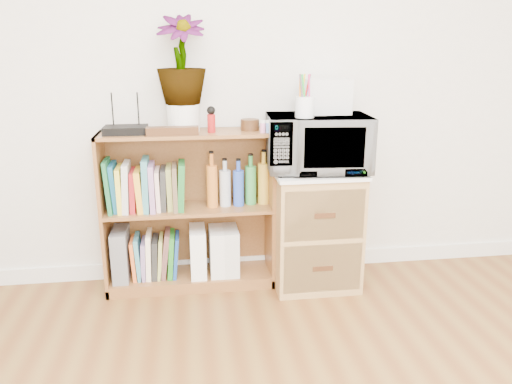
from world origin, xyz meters
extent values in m
cube|color=white|center=(0.00, 2.24, 0.05)|extent=(4.00, 0.02, 0.10)
cube|color=brown|center=(-0.35, 2.10, 0.47)|extent=(1.00, 0.30, 0.95)
cube|color=#9E7542|center=(0.40, 2.02, 0.35)|extent=(0.50, 0.45, 0.70)
imported|color=white|center=(0.40, 2.02, 0.88)|extent=(0.61, 0.44, 0.32)
cylinder|color=white|center=(0.30, 1.94, 1.10)|extent=(0.10, 0.10, 0.11)
cube|color=silver|center=(0.47, 2.09, 1.14)|extent=(0.25, 0.21, 0.20)
cube|color=black|center=(-0.68, 2.08, 0.97)|extent=(0.24, 0.16, 0.04)
imported|color=white|center=(-0.60, 2.07, 0.97)|extent=(0.13, 0.13, 0.03)
cylinder|color=white|center=(-0.36, 2.12, 1.03)|extent=(0.18, 0.18, 0.16)
imported|color=#367D32|center=(-0.36, 2.12, 1.35)|extent=(0.27, 0.27, 0.49)
cube|color=#391D0F|center=(-0.42, 2.00, 0.97)|extent=(0.28, 0.07, 0.05)
cylinder|color=#A51415|center=(-0.21, 2.06, 1.00)|extent=(0.04, 0.04, 0.10)
cylinder|color=#391F0F|center=(0.02, 2.11, 0.98)|extent=(0.11, 0.11, 0.06)
cube|color=pink|center=(0.11, 2.01, 0.98)|extent=(0.11, 0.04, 0.05)
cube|color=slate|center=(-0.76, 2.10, 0.22)|extent=(0.09, 0.25, 0.31)
cube|color=white|center=(-0.31, 2.09, 0.22)|extent=(0.09, 0.24, 0.29)
cube|color=white|center=(-0.19, 2.09, 0.21)|extent=(0.09, 0.23, 0.28)
cube|color=silver|center=(-0.11, 2.09, 0.21)|extent=(0.09, 0.23, 0.28)
cube|color=#1C693A|center=(-0.80, 2.10, 0.65)|extent=(0.04, 0.20, 0.31)
cube|color=#175D8A|center=(-0.77, 2.10, 0.64)|extent=(0.04, 0.20, 0.28)
cube|color=yellow|center=(-0.74, 2.10, 0.63)|extent=(0.03, 0.20, 0.26)
cube|color=beige|center=(-0.70, 2.10, 0.64)|extent=(0.05, 0.20, 0.29)
cube|color=#A41C22|center=(-0.67, 2.10, 0.62)|extent=(0.04, 0.20, 0.24)
cube|color=gold|center=(-0.63, 2.10, 0.62)|extent=(0.04, 0.20, 0.24)
cube|color=teal|center=(-0.59, 2.10, 0.65)|extent=(0.04, 0.20, 0.31)
cube|color=#A372AB|center=(-0.56, 2.10, 0.64)|extent=(0.03, 0.20, 0.27)
cube|color=#F8D2C1|center=(-0.52, 2.10, 0.62)|extent=(0.03, 0.20, 0.24)
cube|color=#2A2A2A|center=(-0.49, 2.10, 0.62)|extent=(0.04, 0.20, 0.24)
cube|color=#999F49|center=(-0.46, 2.10, 0.62)|extent=(0.03, 0.20, 0.25)
cube|color=brown|center=(-0.43, 2.10, 0.63)|extent=(0.03, 0.20, 0.26)
cube|color=#1D6E2B|center=(-0.39, 2.10, 0.64)|extent=(0.05, 0.20, 0.28)
cylinder|color=orange|center=(-0.21, 2.10, 0.66)|extent=(0.07, 0.07, 0.32)
cylinder|color=#B2BDC9|center=(-0.13, 2.10, 0.64)|extent=(0.07, 0.07, 0.28)
cylinder|color=blue|center=(-0.05, 2.10, 0.64)|extent=(0.06, 0.06, 0.28)
cylinder|color=green|center=(0.02, 2.10, 0.65)|extent=(0.07, 0.07, 0.30)
cylinder|color=gold|center=(0.10, 2.10, 0.66)|extent=(0.07, 0.07, 0.32)
cube|color=orange|center=(-0.69, 2.10, 0.19)|extent=(0.03, 0.19, 0.24)
cube|color=teal|center=(-0.66, 2.10, 0.20)|extent=(0.04, 0.19, 0.26)
cube|color=#896DA3|center=(-0.63, 2.10, 0.18)|extent=(0.04, 0.19, 0.23)
cube|color=#FFE9C6|center=(-0.60, 2.10, 0.21)|extent=(0.04, 0.19, 0.28)
cube|color=#262626|center=(-0.56, 2.10, 0.19)|extent=(0.04, 0.19, 0.24)
cube|color=#B3BA56|center=(-0.53, 2.10, 0.19)|extent=(0.04, 0.19, 0.25)
cube|color=brown|center=(-0.50, 2.10, 0.21)|extent=(0.07, 0.19, 0.28)
cube|color=#217E22|center=(-0.47, 2.10, 0.20)|extent=(0.05, 0.19, 0.27)
cube|color=navy|center=(-0.44, 2.10, 0.20)|extent=(0.05, 0.19, 0.25)
camera|label=1|loc=(-0.35, -0.75, 1.42)|focal=35.00mm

